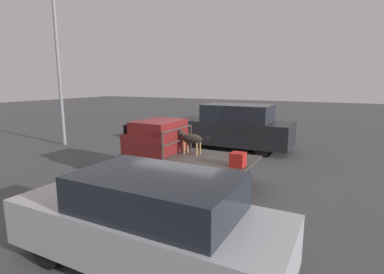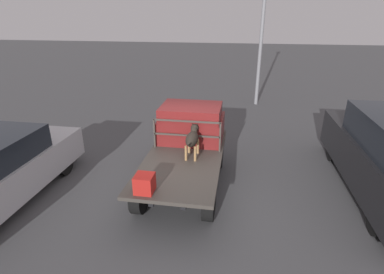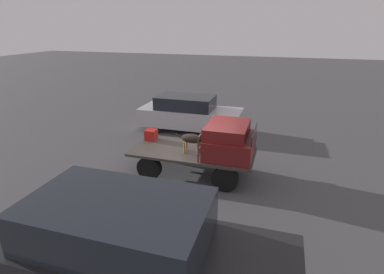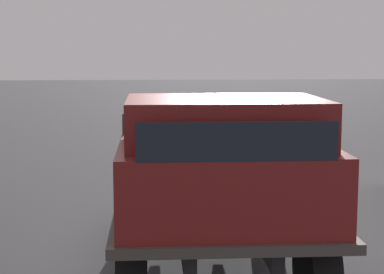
{
  "view_description": "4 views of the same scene",
  "coord_description": "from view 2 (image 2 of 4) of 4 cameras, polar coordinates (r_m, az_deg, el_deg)",
  "views": [
    {
      "loc": [
        -4.05,
        7.64,
        2.99
      ],
      "look_at": [
        0.02,
        -0.2,
        1.35
      ],
      "focal_mm": 28.0,
      "sensor_mm": 36.0,
      "label": 1
    },
    {
      "loc": [
        -6.46,
        -1.27,
        4.06
      ],
      "look_at": [
        0.02,
        -0.2,
        1.35
      ],
      "focal_mm": 28.0,
      "sensor_mm": 36.0,
      "label": 2
    },
    {
      "loc": [
        2.52,
        -8.4,
        4.56
      ],
      "look_at": [
        0.02,
        -0.2,
        1.35
      ],
      "focal_mm": 28.0,
      "sensor_mm": 36.0,
      "label": 3
    },
    {
      "loc": [
        6.24,
        -0.59,
        2.2
      ],
      "look_at": [
        0.02,
        -0.2,
        1.35
      ],
      "focal_mm": 60.0,
      "sensor_mm": 36.0,
      "label": 4
    }
  ],
  "objects": [
    {
      "name": "ground_plane",
      "position": [
        7.74,
        -1.5,
        -9.22
      ],
      "size": [
        80.0,
        80.0,
        0.0
      ],
      "primitive_type": "plane",
      "color": "#474749"
    },
    {
      "name": "flatbed_truck",
      "position": [
        7.44,
        -1.54,
        -5.33
      ],
      "size": [
        3.87,
        1.84,
        0.83
      ],
      "color": "black",
      "rests_on": "ground"
    },
    {
      "name": "truck_cab",
      "position": [
        8.2,
        -0.09,
        2.7
      ],
      "size": [
        1.41,
        1.72,
        0.98
      ],
      "color": "maroon",
      "rests_on": "flatbed_truck"
    },
    {
      "name": "truck_headboard",
      "position": [
        7.49,
        -1.02,
        1.22
      ],
      "size": [
        0.04,
        1.72,
        0.79
      ],
      "color": "#3D3833",
      "rests_on": "flatbed_truck"
    },
    {
      "name": "dog",
      "position": [
        7.19,
        0.09,
        -0.18
      ],
      "size": [
        1.1,
        0.29,
        0.74
      ],
      "rotation": [
        0.0,
        0.0,
        0.34
      ],
      "color": "#9E7547",
      "rests_on": "flatbed_truck"
    },
    {
      "name": "cargo_crate",
      "position": [
        5.95,
        -9.03,
        -8.73
      ],
      "size": [
        0.36,
        0.36,
        0.36
      ],
      "color": "#AD1E19",
      "rests_on": "flatbed_truck"
    }
  ]
}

